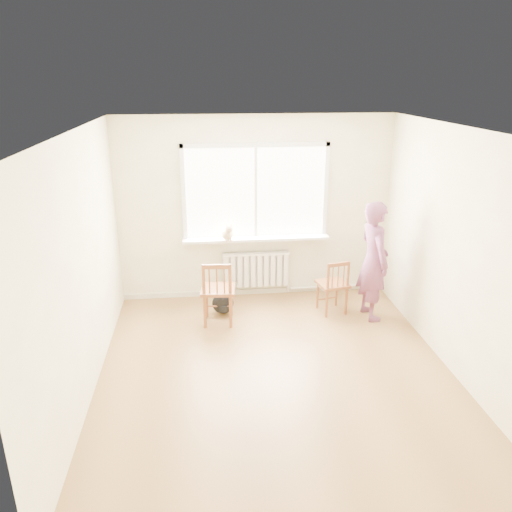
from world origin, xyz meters
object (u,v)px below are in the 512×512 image
object	(u,v)px
backpack	(223,303)
chair_right	(334,286)
chair_left	(218,293)
person	(374,261)
cat	(228,233)

from	to	relation	value
backpack	chair_right	bearing A→B (deg)	-5.56
chair_left	backpack	distance (m)	0.44
chair_right	backpack	world-z (taller)	chair_right
person	backpack	distance (m)	2.17
cat	backpack	xyz separation A→B (m)	(-0.11, -0.44, -0.91)
person	backpack	size ratio (longest dim) A/B	5.39
chair_right	backpack	distance (m)	1.59
chair_left	backpack	xyz separation A→B (m)	(0.08, 0.31, -0.31)
chair_right	backpack	xyz separation A→B (m)	(-1.56, 0.15, -0.25)
chair_left	person	bearing A→B (deg)	-175.12
person	chair_left	bearing A→B (deg)	82.22
chair_left	backpack	size ratio (longest dim) A/B	2.97
person	cat	bearing A→B (deg)	61.17
person	chair_right	bearing A→B (deg)	64.38
chair_right	cat	world-z (taller)	cat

